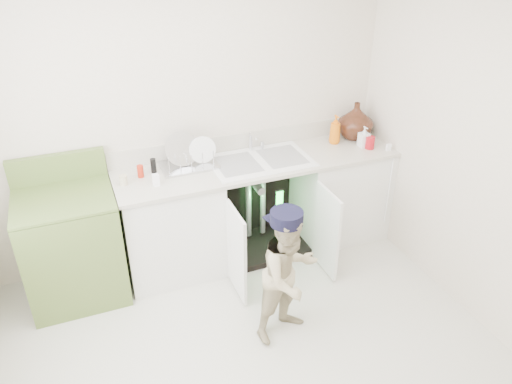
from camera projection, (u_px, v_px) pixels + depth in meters
The scene contains 5 objects.
ground at pixel (251, 358), 3.50m from camera, with size 3.50×3.50×0.00m, color beige.
room_shell at pixel (250, 206), 2.89m from camera, with size 6.00×5.50×1.26m.
counter_run at pixel (263, 203), 4.43m from camera, with size 2.44×1.02×1.24m.
avocado_stove at pixel (73, 245), 3.90m from camera, with size 0.72×0.65×1.12m.
repair_worker at pixel (289, 274), 3.49m from camera, with size 0.59×0.96×1.04m.
Camera 1 is at (-0.88, -2.31, 2.74)m, focal length 35.00 mm.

